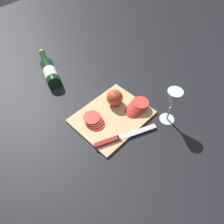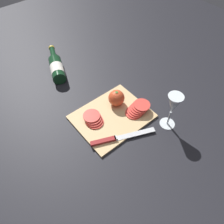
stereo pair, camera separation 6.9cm
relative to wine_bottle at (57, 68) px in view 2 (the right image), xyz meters
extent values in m
plane|color=black|center=(-0.05, -0.49, -0.04)|extent=(3.00, 3.00, 0.00)
cube|color=tan|center=(0.03, -0.46, -0.03)|extent=(0.35, 0.29, 0.01)
cylinder|color=#14381E|center=(-0.01, -0.01, 0.00)|extent=(0.14, 0.20, 0.07)
cone|color=#14381E|center=(0.03, 0.08, 0.00)|extent=(0.07, 0.05, 0.07)
cylinder|color=#14381E|center=(0.05, 0.14, 0.00)|extent=(0.06, 0.10, 0.03)
cylinder|color=#B29933|center=(0.07, 0.18, 0.00)|extent=(0.04, 0.03, 0.04)
cylinder|color=white|center=(-0.01, -0.03, 0.00)|extent=(0.10, 0.10, 0.07)
cylinder|color=silver|center=(0.21, -0.66, -0.03)|extent=(0.07, 0.07, 0.00)
cylinder|color=silver|center=(0.21, -0.66, 0.01)|extent=(0.01, 0.01, 0.08)
cone|color=silver|center=(0.21, -0.66, 0.10)|extent=(0.07, 0.07, 0.10)
cone|color=beige|center=(0.21, -0.66, 0.07)|extent=(0.02, 0.02, 0.04)
sphere|color=#DB4C28|center=(0.10, -0.41, 0.02)|extent=(0.08, 0.08, 0.08)
cylinder|color=#47702D|center=(0.10, -0.41, 0.05)|extent=(0.01, 0.01, 0.01)
cube|color=silver|center=(0.05, -0.61, -0.02)|extent=(0.18, 0.10, 0.00)
cube|color=silver|center=(-0.04, -0.58, -0.02)|extent=(0.02, 0.02, 0.01)
cube|color=maroon|center=(-0.09, -0.55, -0.02)|extent=(0.12, 0.07, 0.01)
cylinder|color=#D63D33|center=(-0.05, -0.44, -0.02)|extent=(0.08, 0.08, 0.01)
cylinder|color=#D63D33|center=(-0.05, -0.43, -0.02)|extent=(0.08, 0.08, 0.01)
cylinder|color=#D63D33|center=(-0.05, -0.42, -0.01)|extent=(0.08, 0.08, 0.01)
cylinder|color=#D63D33|center=(-0.05, -0.41, 0.00)|extent=(0.08, 0.08, 0.01)
cylinder|color=#D63D33|center=(0.13, -0.52, -0.02)|extent=(0.08, 0.08, 0.01)
cylinder|color=#D63D33|center=(0.13, -0.52, -0.02)|extent=(0.08, 0.08, 0.01)
cylinder|color=#D63D33|center=(0.14, -0.52, -0.01)|extent=(0.08, 0.08, 0.01)
cylinder|color=#D63D33|center=(0.15, -0.52, 0.00)|extent=(0.08, 0.08, 0.01)
cylinder|color=#D63D33|center=(0.16, -0.52, 0.00)|extent=(0.08, 0.08, 0.01)
cylinder|color=#D63D33|center=(0.17, -0.53, 0.01)|extent=(0.08, 0.08, 0.01)
camera|label=1|loc=(-0.44, -0.93, 0.82)|focal=35.00mm
camera|label=2|loc=(-0.39, -0.97, 0.82)|focal=35.00mm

